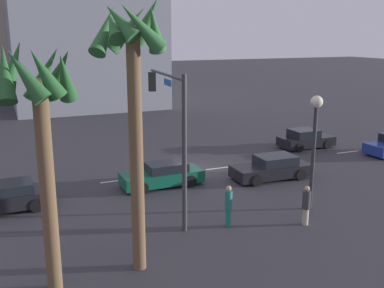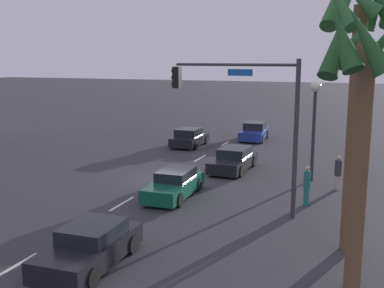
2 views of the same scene
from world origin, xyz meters
name	(u,v)px [view 1 (image 1 of 2)]	position (x,y,z in m)	size (l,w,h in m)	color
ground_plane	(200,171)	(0.00, 0.00, 0.00)	(220.00, 220.00, 0.00)	#333338
lane_stripe_1	(348,152)	(-11.34, 0.00, 0.01)	(1.86, 0.14, 0.01)	silver
lane_stripe_2	(278,161)	(-5.56, 0.00, 0.01)	(2.22, 0.14, 0.01)	silver
lane_stripe_3	(224,167)	(-1.64, 0.00, 0.01)	(2.48, 0.14, 0.01)	silver
lane_stripe_4	(119,181)	(4.97, 0.00, 0.01)	(2.18, 0.14, 0.01)	silver
car_0	(272,168)	(-3.19, 2.97, 0.62)	(4.58, 2.02, 1.33)	black
car_1	(305,139)	(-9.37, -2.24, 0.63)	(3.96, 1.98, 1.37)	black
car_2	(6,197)	(10.89, 2.20, 0.61)	(4.25, 2.04, 1.31)	black
car_4	(163,175)	(3.00, 1.79, 0.60)	(4.48, 1.87, 1.28)	#0F5138
traffic_signal	(171,118)	(3.90, 5.70, 4.47)	(0.69, 5.76, 6.54)	#38383D
streetlamp	(315,129)	(-2.34, 7.61, 3.83)	(0.56, 0.56, 5.38)	#2D2D33
pedestrian_0	(229,205)	(2.15, 7.89, 0.98)	(0.43, 0.43, 1.82)	#1E7266
pedestrian_1	(306,204)	(-1.01, 9.04, 0.92)	(0.48, 0.48, 1.75)	#B2A58C
palm_tree_0	(132,72)	(6.71, 9.79, 6.87)	(2.71, 2.59, 9.29)	brown
palm_tree_1	(39,110)	(9.63, 10.10, 5.88)	(2.56, 2.60, 7.97)	brown
building_0	(29,33)	(6.53, -43.72, 8.20)	(15.65, 17.20, 16.40)	#B2A38E
building_1	(82,12)	(1.63, -28.96, 10.46)	(15.89, 13.97, 20.92)	gray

